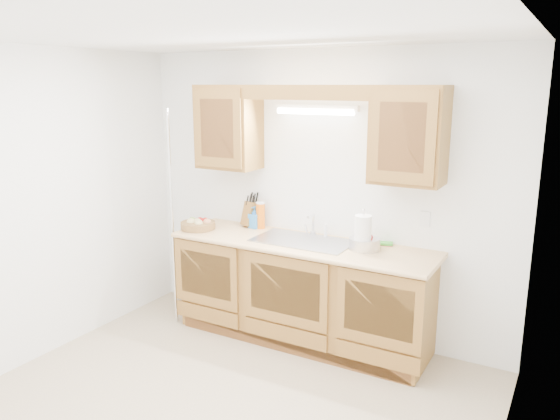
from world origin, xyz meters
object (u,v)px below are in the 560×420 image
Objects in this scene: fruit_basket at (198,224)px; paper_towel at (363,234)px; knife_block at (251,214)px; apple_bowl at (365,243)px.

fruit_basket is 1.58m from paper_towel.
knife_block is at bearing 168.99° from paper_towel.
paper_towel reaches higher than apple_bowl.
paper_towel is at bearing 3.61° from fruit_basket.
apple_bowl reaches higher than fruit_basket.
knife_block is (0.37, 0.33, 0.07)m from fruit_basket.
knife_block is 0.96× the size of paper_towel.
paper_towel reaches higher than knife_block.
fruit_basket is at bearing -174.82° from apple_bowl.
apple_bowl is (0.00, 0.04, -0.09)m from paper_towel.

